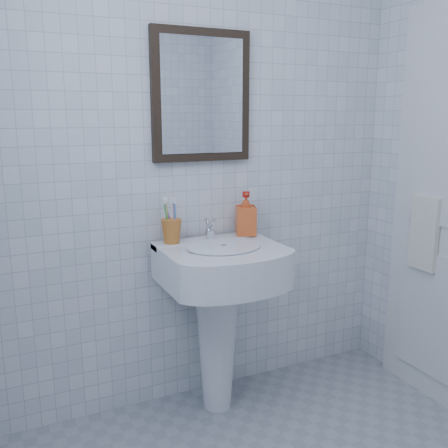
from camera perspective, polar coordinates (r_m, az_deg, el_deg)
wall_back at (r=2.49m, az=-2.92°, el=7.47°), size 2.20×0.02×2.50m
washbasin at (r=2.45m, az=-0.58°, el=-8.64°), size 0.56×0.41×0.87m
faucet at (r=2.45m, az=-1.60°, el=-0.73°), size 0.05×0.10×0.12m
toothbrush_cup at (r=2.39m, az=-6.03°, el=-0.81°), size 0.13×0.13×0.12m
soap_dispenser at (r=2.53m, az=2.51°, el=1.20°), size 0.13×0.13×0.22m
wall_mirror at (r=2.47m, az=-2.57°, el=14.40°), size 0.50×0.04×0.62m
towel_ring at (r=2.72m, az=22.54°, el=2.72°), size 0.01×0.18×0.18m
hand_towel at (r=2.74m, az=21.95°, el=-1.01°), size 0.03×0.16×0.38m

